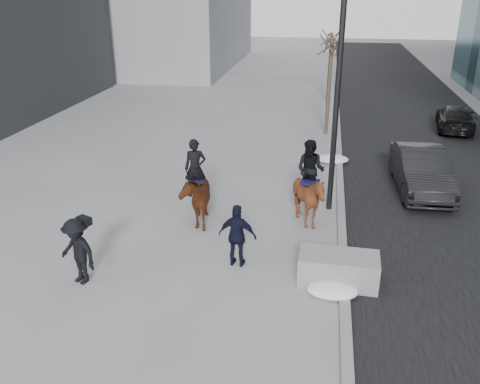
% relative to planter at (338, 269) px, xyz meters
% --- Properties ---
extents(ground, '(120.00, 120.00, 0.00)m').
position_rel_planter_xyz_m(ground, '(-2.84, 0.74, -0.40)').
color(ground, gray).
rests_on(ground, ground).
extents(road, '(8.00, 90.00, 0.01)m').
position_rel_planter_xyz_m(road, '(4.16, 10.74, -0.39)').
color(road, black).
rests_on(road, ground).
extents(curb, '(0.25, 90.00, 0.12)m').
position_rel_planter_xyz_m(curb, '(0.16, 10.74, -0.34)').
color(curb, gray).
rests_on(curb, ground).
extents(planter, '(2.01, 1.07, 0.79)m').
position_rel_planter_xyz_m(planter, '(0.00, 0.00, 0.00)').
color(planter, '#959598').
rests_on(planter, ground).
extents(car_near, '(1.81, 4.74, 1.54)m').
position_rel_planter_xyz_m(car_near, '(2.99, 6.75, 0.38)').
color(car_near, black).
rests_on(car_near, ground).
extents(car_far, '(2.36, 4.50, 1.24)m').
position_rel_planter_xyz_m(car_far, '(6.06, 15.60, 0.23)').
color(car_far, black).
rests_on(car_far, ground).
extents(tree_near, '(1.20, 1.20, 5.18)m').
position_rel_planter_xyz_m(tree_near, '(-0.44, 13.77, 2.20)').
color(tree_near, '#3A2C22').
rests_on(tree_near, ground).
extents(tree_far, '(1.20, 1.20, 4.69)m').
position_rel_planter_xyz_m(tree_far, '(-0.44, 21.14, 1.95)').
color(tree_far, '#3C3323').
rests_on(tree_far, ground).
extents(mounted_left, '(1.40, 2.23, 2.67)m').
position_rel_planter_xyz_m(mounted_left, '(-4.41, 2.84, 0.60)').
color(mounted_left, '#491A0E').
rests_on(mounted_left, ground).
extents(mounted_right, '(1.84, 1.96, 2.72)m').
position_rel_planter_xyz_m(mounted_right, '(-0.90, 3.22, 0.69)').
color(mounted_right, '#441F0D').
rests_on(mounted_right, ground).
extents(feeder, '(1.07, 0.91, 1.75)m').
position_rel_planter_xyz_m(feeder, '(-2.65, 0.44, 0.48)').
color(feeder, black).
rests_on(feeder, ground).
extents(camera_crew, '(1.30, 1.06, 1.75)m').
position_rel_planter_xyz_m(camera_crew, '(-6.43, -1.05, 0.49)').
color(camera_crew, black).
rests_on(camera_crew, ground).
extents(lamppost, '(0.25, 0.80, 9.09)m').
position_rel_planter_xyz_m(lamppost, '(-0.24, 4.56, 4.60)').
color(lamppost, black).
rests_on(lamppost, ground).
extents(snow_piles, '(1.37, 10.73, 0.35)m').
position_rel_planter_xyz_m(snow_piles, '(-0.14, 5.04, -0.23)').
color(snow_piles, white).
rests_on(snow_piles, ground).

